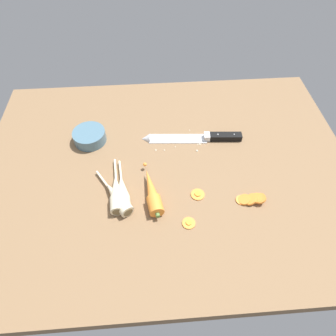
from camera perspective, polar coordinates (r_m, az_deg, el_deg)
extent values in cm
cube|color=brown|center=(96.61, -0.09, -0.38)|extent=(120.00, 90.00, 4.00)
cube|color=silver|center=(103.09, 1.94, 5.73)|extent=(20.26, 5.82, 0.50)
cone|color=silver|center=(103.31, -4.32, 5.71)|extent=(3.28, 4.16, 3.96)
cube|color=silver|center=(103.33, 7.53, 6.03)|extent=(2.21, 3.08, 2.20)
cube|color=black|center=(104.39, 11.09, 5.97)|extent=(11.17, 3.58, 2.20)
sphere|color=silver|center=(103.12, 9.64, 6.43)|extent=(0.50, 0.50, 0.50)
sphere|color=silver|center=(104.21, 12.70, 6.37)|extent=(0.50, 0.50, 0.50)
cylinder|color=orange|center=(84.12, -2.49, -7.20)|extent=(5.04, 6.06, 4.20)
cone|color=orange|center=(87.68, -3.40, -3.67)|extent=(6.09, 13.53, 3.99)
sphere|color=orange|center=(93.05, -4.50, 0.68)|extent=(1.20, 1.20, 1.20)
cylinder|color=#5B7F3D|center=(82.45, -2.00, -9.11)|extent=(1.35, 1.18, 1.20)
cylinder|color=beige|center=(85.52, -8.60, -6.69)|extent=(4.45, 4.79, 4.00)
cone|color=beige|center=(88.97, -8.95, -3.41)|extent=(4.62, 8.15, 3.80)
cylinder|color=beige|center=(93.48, -9.20, -0.66)|extent=(1.61, 8.45, 0.70)
cylinder|color=brown|center=(84.35, -8.47, -7.93)|extent=(2.82, 0.60, 2.80)
cylinder|color=beige|center=(85.45, -9.85, -7.04)|extent=(4.37, 5.04, 4.00)
cone|color=beige|center=(89.16, -10.05, -3.49)|extent=(4.48, 8.69, 3.80)
cylinder|color=beige|center=(93.97, -10.16, -0.50)|extent=(1.44, 9.12, 0.70)
cylinder|color=brown|center=(84.21, -9.77, -8.40)|extent=(2.82, 0.53, 2.80)
cylinder|color=beige|center=(84.77, -8.52, -7.47)|extent=(5.75, 5.88, 4.00)
cone|color=beige|center=(88.01, -10.59, -4.67)|extent=(7.42, 8.69, 3.80)
cylinder|color=beige|center=(92.34, -12.44, -2.35)|extent=(5.14, 7.57, 0.70)
cylinder|color=brown|center=(83.69, -7.74, -8.53)|extent=(2.53, 1.75, 2.80)
cylinder|color=orange|center=(89.74, 14.06, -5.99)|extent=(3.41, 3.41, 0.70)
cylinder|color=orange|center=(89.69, 14.60, -5.94)|extent=(3.66, 3.60, 1.95)
cylinder|color=orange|center=(89.70, 15.52, -5.98)|extent=(3.50, 3.46, 2.08)
cylinder|color=orange|center=(89.92, 16.09, -5.71)|extent=(3.42, 3.37, 1.98)
cylinder|color=orange|center=(90.05, 16.82, -5.60)|extent=(3.40, 3.34, 1.94)
cylinder|color=orange|center=(89.96, 17.41, -5.64)|extent=(3.41, 3.39, 2.21)
cylinder|color=orange|center=(83.44, 4.04, -10.54)|extent=(3.74, 3.74, 0.70)
cylinder|color=#FF9E2B|center=(83.20, 4.05, -10.45)|extent=(1.57, 1.57, 0.16)
cylinder|color=orange|center=(88.62, 5.78, -5.06)|extent=(4.13, 4.13, 0.70)
cylinder|color=#FF9E2B|center=(88.39, 5.79, -4.96)|extent=(1.74, 1.74, 0.16)
cylinder|color=slate|center=(104.82, -14.95, 5.95)|extent=(11.00, 11.00, 4.00)
cylinder|color=#3E5C6C|center=(104.49, -15.00, 6.13)|extent=(8.80, 8.80, 2.80)
sphere|color=beige|center=(100.52, 1.37, 4.21)|extent=(0.41, 0.41, 0.41)
sphere|color=beige|center=(101.69, 5.79, 4.62)|extent=(0.46, 0.46, 0.46)
sphere|color=beige|center=(106.45, 4.22, 7.38)|extent=(0.42, 0.42, 0.42)
sphere|color=beige|center=(104.27, -2.23, 6.40)|extent=(0.57, 0.57, 0.57)
sphere|color=beige|center=(101.74, 6.18, 4.68)|extent=(0.67, 0.67, 0.67)
sphere|color=beige|center=(102.85, -1.09, 5.77)|extent=(0.88, 0.88, 0.88)
sphere|color=beige|center=(102.41, 2.26, 5.39)|extent=(0.66, 0.66, 0.66)
sphere|color=beige|center=(99.38, -0.70, 3.55)|extent=(0.50, 0.50, 0.50)
sphere|color=beige|center=(99.37, -2.40, 3.54)|extent=(0.63, 0.63, 0.63)
sphere|color=beige|center=(99.54, 5.64, 3.48)|extent=(0.83, 0.83, 0.83)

